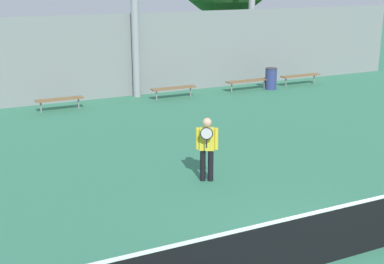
# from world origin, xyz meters

# --- Properties ---
(ground_plane) EXTENTS (100.00, 100.00, 0.00)m
(ground_plane) POSITION_xyz_m (0.00, 0.00, 0.00)
(ground_plane) COLOR #337556
(tennis_net) EXTENTS (11.29, 0.09, 1.09)m
(tennis_net) POSITION_xyz_m (0.00, 0.00, 0.55)
(tennis_net) COLOR #99999E
(tennis_net) RESTS_ON ground_plane
(tennis_player) EXTENTS (0.53, 0.51, 1.63)m
(tennis_player) POSITION_xyz_m (-0.36, 4.51, 0.93)
(tennis_player) COLOR black
(tennis_player) RESTS_ON ground_plane
(bench_courtside_near) EXTENTS (2.03, 0.40, 0.47)m
(bench_courtside_near) POSITION_xyz_m (9.20, 13.35, 0.43)
(bench_courtside_near) COLOR brown
(bench_courtside_near) RESTS_ON ground_plane
(bench_courtside_far) EXTENTS (1.79, 0.40, 0.47)m
(bench_courtside_far) POSITION_xyz_m (-2.04, 13.35, 0.43)
(bench_courtside_far) COLOR brown
(bench_courtside_far) RESTS_ON ground_plane
(bench_adjacent_court) EXTENTS (2.14, 0.40, 0.47)m
(bench_adjacent_court) POSITION_xyz_m (6.34, 13.35, 0.43)
(bench_adjacent_court) COLOR brown
(bench_adjacent_court) RESTS_ON ground_plane
(bench_by_gate) EXTENTS (1.95, 0.40, 0.47)m
(bench_by_gate) POSITION_xyz_m (2.70, 13.35, 0.43)
(bench_by_gate) COLOR brown
(bench_by_gate) RESTS_ON ground_plane
(trash_bin) EXTENTS (0.54, 0.54, 0.96)m
(trash_bin) POSITION_xyz_m (7.44, 13.20, 0.48)
(trash_bin) COLOR navy
(trash_bin) RESTS_ON ground_plane
(back_fence) EXTENTS (30.77, 0.06, 3.46)m
(back_fence) POSITION_xyz_m (0.00, 14.70, 1.73)
(back_fence) COLOR gray
(back_fence) RESTS_ON ground_plane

